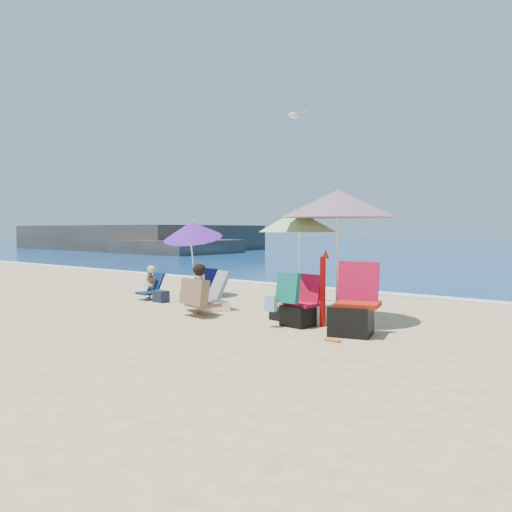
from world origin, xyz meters
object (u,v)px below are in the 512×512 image
Objects in this scene: furled_umbrella at (323,284)px; camp_chair_left at (353,313)px; umbrella_blue at (192,230)px; seagull at (294,115)px; umbrella_turquoise at (338,204)px; camp_chair_right at (297,307)px; umbrella_striped at (298,221)px; chair_rainbow at (212,300)px; chair_navy at (204,290)px; person_center at (199,290)px; person_left at (150,284)px.

camp_chair_left is (0.73, -0.33, -0.37)m from furled_umbrella.
seagull is (2.56, 0.60, 2.50)m from umbrella_blue.
umbrella_blue is (-4.44, 0.75, -0.47)m from umbrella_turquoise.
camp_chair_right is at bearing -104.78° from umbrella_turquoise.
umbrella_striped is 2.83m from camp_chair_left.
umbrella_blue is 2.67m from chair_rainbow.
umbrella_blue is 4.84m from furled_umbrella.
furled_umbrella is 4.34m from chair_navy.
chair_navy is at bearing 138.77° from chair_rainbow.
seagull is (0.69, 1.89, 3.89)m from chair_rainbow.
umbrella_blue is 2.01× the size of chair_rainbow.
camp_chair_right is at bearing -21.70° from umbrella_blue.
camp_chair_left is at bearing -19.14° from chair_navy.
chair_navy is 0.70× the size of chair_rainbow.
umbrella_striped reaches higher than chair_rainbow.
umbrella_turquoise reaches higher than umbrella_blue.
umbrella_striped is 2.11× the size of chair_rainbow.
furled_umbrella is 4.41m from seagull.
umbrella_blue reaches higher than camp_chair_right.
person_center is (1.69, -1.88, 0.31)m from chair_navy.
person_left is (-2.48, 0.90, -0.13)m from person_center.
camp_chair_left is (1.98, -1.40, -1.46)m from umbrella_striped.
person_center is (-1.15, -1.60, -1.31)m from umbrella_striped.
umbrella_striped is 3.31m from umbrella_blue.
seagull reaches higher than umbrella_turquoise.
chair_rainbow is at bearing 172.75° from camp_chair_left.
umbrella_striped is 3.96m from person_left.
person_left is at bearing 160.01° from person_center.
person_center is 2.64m from person_left.
camp_chair_left is at bearing -49.35° from umbrella_turquoise.
furled_umbrella is (0.10, -0.64, -1.37)m from umbrella_turquoise.
chair_rainbow is 1.23× the size of person_left.
person_center is (2.14, -1.93, -1.12)m from umbrella_blue.
umbrella_blue is at bearing 173.47° from chair_navy.
seagull reaches higher than person_center.
umbrella_blue is at bearing 162.89° from furled_umbrella.
person_left is (-0.34, -1.03, -1.25)m from umbrella_blue.
umbrella_striped is 1.97m from furled_umbrella.
seagull is (-1.98, 2.00, 3.40)m from furled_umbrella.
chair_navy is at bearing 160.86° from camp_chair_left.
umbrella_blue is 2.15× the size of camp_chair_right.
umbrella_blue is 2.46× the size of seagull.
umbrella_turquoise is 4.53m from umbrella_blue.
chair_navy is 0.85× the size of seagull.
chair_navy is (0.45, -0.05, -1.43)m from umbrella_blue.
camp_chair_left is at bearing -7.10° from person_left.
umbrella_blue is 2.88× the size of chair_navy.
chair_rainbow is 1.07× the size of camp_chair_right.
furled_umbrella is 0.88m from camp_chair_left.
umbrella_turquoise reaches higher than chair_navy.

